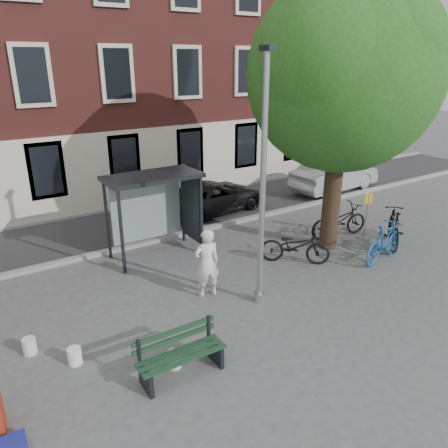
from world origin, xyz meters
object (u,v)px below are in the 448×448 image
Objects in this scene: bike_a at (339,221)px; bus_shelter at (164,194)px; car_silver at (335,175)px; bike_d at (394,227)px; lamppost at (262,198)px; bench at (180,356)px; painter at (207,263)px; bike_c at (295,246)px; bike_b at (385,242)px; notice_sign at (367,207)px; car_dark at (213,197)px.

bus_shelter is at bearing 78.17° from bike_a.
bike_d is at bearing 146.16° from car_silver.
bench is (-2.98, -1.35, -2.37)m from lamppost.
painter is 6.01m from bike_a.
painter is at bearing 108.43° from bike_a.
bike_c is (3.24, 0.22, -0.38)m from painter.
painter is 11.23m from car_silver.
car_silver is at bearing -73.26° from bike_d.
bench is (-2.03, -2.35, -0.51)m from painter.
bike_d is (5.96, 0.46, -2.16)m from lamppost.
bike_a is 0.48× the size of car_silver.
bus_shelter is 6.92m from bike_b.
bike_d is (8.93, 1.81, 0.21)m from bench.
painter is at bearing -156.13° from notice_sign.
painter is 0.89× the size of bike_c.
bike_b is 2.76m from bike_c.
lamppost is 2.31m from painter.
bike_c is 1.00× the size of bike_d.
car_dark is at bearing 34.63° from bike_a.
lamppost is 6.35m from bike_d.
painter is at bearing 68.32° from bike_b.
bench is 8.61m from bike_a.
lamppost is 7.49m from car_dark.
car_silver is 5.89m from notice_sign.
bus_shelter is 7.62m from bike_d.
bench is at bearing 121.81° from bike_a.
car_dark is 2.75× the size of notice_sign.
bench is at bearing -155.67° from lamppost.
bike_c is (-2.40, 1.37, -0.07)m from bike_b.
bus_shelter is 6.83m from notice_sign.
painter is at bearing 137.15° from bike_c.
lamppost is 1.35× the size of car_dark.
bus_shelter is at bearing 98.43° from lamppost.
lamppost reaches higher than car_dark.
bike_c is (-2.68, -0.74, -0.04)m from bike_a.
car_dark is at bearing 139.11° from notice_sign.
bench is at bearing 136.39° from car_dark.
bike_b is (-0.28, -2.11, 0.03)m from bike_a.
bike_b is 7.05m from car_dark.
car_silver is at bearing -11.32° from bike_c.
painter reaches higher than bike_b.
bus_shelter is 1.60× the size of bench.
notice_sign reaches higher than bike_d.
bike_d is 6.40m from car_silver.
bike_a is 1.04m from notice_sign.
bike_c is at bearing 167.17° from car_dark.
painter is 0.91× the size of bike_b.
bike_d is 0.45× the size of car_silver.
bike_a reaches higher than bench.
bike_d reaches higher than bike_a.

